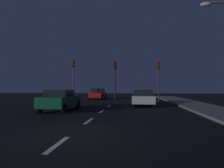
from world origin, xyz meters
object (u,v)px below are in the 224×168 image
(car_stopped_ahead, at_px, (143,98))
(car_oncoming_far, at_px, (98,94))
(traffic_signal_left, at_px, (73,72))
(traffic_signal_center, at_px, (115,73))
(car_adjacent_lane, at_px, (61,100))
(traffic_signal_right, at_px, (159,74))

(car_stopped_ahead, distance_m, car_oncoming_far, 10.52)
(traffic_signal_left, xyz_separation_m, traffic_signal_center, (5.12, -0.00, -0.15))
(traffic_signal_center, distance_m, car_adjacent_lane, 10.27)
(traffic_signal_left, relative_size, traffic_signal_right, 1.09)
(traffic_signal_right, distance_m, car_oncoming_far, 8.83)
(car_stopped_ahead, relative_size, car_adjacent_lane, 1.07)
(traffic_signal_center, height_order, car_adjacent_lane, traffic_signal_center)
(traffic_signal_left, height_order, car_stopped_ahead, traffic_signal_left)
(traffic_signal_center, bearing_deg, traffic_signal_left, 179.99)
(traffic_signal_left, bearing_deg, car_oncoming_far, 54.83)
(traffic_signal_left, distance_m, car_adjacent_lane, 10.11)
(car_stopped_ahead, distance_m, car_adjacent_lane, 7.19)
(traffic_signal_center, distance_m, car_oncoming_far, 5.06)
(traffic_signal_right, xyz_separation_m, car_oncoming_far, (-7.77, 3.40, -2.47))
(traffic_signal_center, height_order, traffic_signal_right, traffic_signal_center)
(traffic_signal_left, distance_m, traffic_signal_right, 10.17)
(car_stopped_ahead, bearing_deg, car_adjacent_lane, -145.64)
(car_oncoming_far, bearing_deg, traffic_signal_left, -125.17)
(car_adjacent_lane, bearing_deg, traffic_signal_left, 102.88)
(car_adjacent_lane, bearing_deg, car_stopped_ahead, 34.36)
(car_oncoming_far, bearing_deg, traffic_signal_right, -23.60)
(traffic_signal_right, xyz_separation_m, car_stopped_ahead, (-2.06, -5.44, -2.49))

